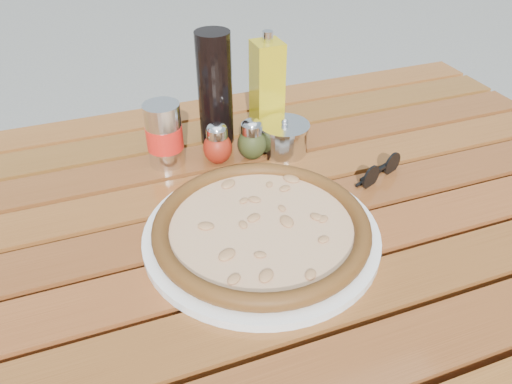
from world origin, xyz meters
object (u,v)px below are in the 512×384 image
object	(u,v)px
table	(260,248)
sunglasses	(380,171)
plate	(261,234)
oregano_shaker	(252,140)
pepper_shaker	(217,144)
parmesan_tin	(284,138)
dark_bottle	(215,89)
pizza	(261,226)
olive_oil_cruet	(267,89)
soda_can	(164,135)

from	to	relation	value
table	sunglasses	world-z (taller)	sunglasses
plate	oregano_shaker	distance (m)	0.24
pepper_shaker	parmesan_tin	xyz separation A→B (m)	(0.13, -0.01, -0.01)
table	dark_bottle	xyz separation A→B (m)	(0.00, 0.26, 0.19)
oregano_shaker	sunglasses	xyz separation A→B (m)	(0.19, -0.15, -0.02)
plate	parmesan_tin	world-z (taller)	parmesan_tin
pizza	olive_oil_cruet	world-z (taller)	olive_oil_cruet
oregano_shaker	soda_can	bearing A→B (deg)	166.01
table	soda_can	distance (m)	0.27
plate	table	bearing A→B (deg)	70.71
soda_can	parmesan_tin	size ratio (longest dim) A/B	0.96
dark_bottle	parmesan_tin	size ratio (longest dim) A/B	1.76
oregano_shaker	olive_oil_cruet	world-z (taller)	olive_oil_cruet
table	pepper_shaker	bearing A→B (deg)	95.83
parmesan_tin	dark_bottle	bearing A→B (deg)	140.91
plate	soda_can	distance (m)	0.28
plate	oregano_shaker	bearing A→B (deg)	73.39
table	soda_can	world-z (taller)	soda_can
pizza	dark_bottle	size ratio (longest dim) A/B	1.64
plate	olive_oil_cruet	size ratio (longest dim) A/B	1.71
dark_bottle	olive_oil_cruet	distance (m)	0.11
pepper_shaker	olive_oil_cruet	xyz separation A→B (m)	(0.13, 0.08, 0.06)
plate	sunglasses	xyz separation A→B (m)	(0.26, 0.08, 0.01)
olive_oil_cruet	pizza	bearing A→B (deg)	-112.78
pizza	oregano_shaker	distance (m)	0.23
plate	olive_oil_cruet	world-z (taller)	olive_oil_cruet
pizza	soda_can	xyz separation A→B (m)	(-0.09, 0.26, 0.04)
soda_can	sunglasses	world-z (taller)	soda_can
soda_can	pizza	bearing A→B (deg)	-71.36
sunglasses	oregano_shaker	bearing A→B (deg)	120.04
parmesan_tin	plate	bearing A→B (deg)	-120.67
sunglasses	soda_can	bearing A→B (deg)	129.44
pizza	soda_can	bearing A→B (deg)	108.64
oregano_shaker	soda_can	size ratio (longest dim) A/B	0.68
parmesan_tin	sunglasses	xyz separation A→B (m)	(0.12, -0.15, -0.01)
pepper_shaker	sunglasses	distance (m)	0.30
table	dark_bottle	bearing A→B (deg)	88.93
pizza	sunglasses	world-z (taller)	sunglasses
oregano_shaker	parmesan_tin	bearing A→B (deg)	-0.36
table	plate	distance (m)	0.10
olive_oil_cruet	pepper_shaker	bearing A→B (deg)	-149.24
soda_can	sunglasses	size ratio (longest dim) A/B	1.12
pizza	soda_can	size ratio (longest dim) A/B	3.01
pizza	soda_can	world-z (taller)	soda_can
olive_oil_cruet	oregano_shaker	bearing A→B (deg)	-126.70
plate	pizza	world-z (taller)	pizza
table	oregano_shaker	size ratio (longest dim) A/B	17.07
dark_bottle	olive_oil_cruet	world-z (taller)	dark_bottle
table	plate	size ratio (longest dim) A/B	3.89
dark_bottle	sunglasses	xyz separation A→B (m)	(0.23, -0.23, -0.09)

